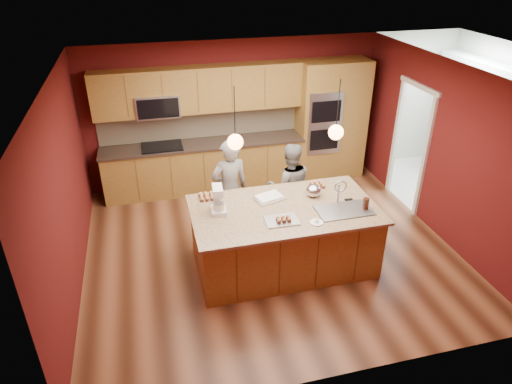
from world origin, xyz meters
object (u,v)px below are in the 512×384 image
object	(u,v)px
person_left	(230,189)
stand_mixer	(218,201)
island	(285,236)
mixing_bowl	(314,191)
person_right	(289,187)

from	to	relation	value
person_left	stand_mixer	xyz separation A→B (m)	(-0.32, -0.84, 0.29)
stand_mixer	island	bearing A→B (deg)	-3.31
person_left	mixing_bowl	bearing A→B (deg)	136.51
person_left	stand_mixer	distance (m)	0.94
person_left	person_right	xyz separation A→B (m)	(0.97, 0.00, -0.08)
island	stand_mixer	world-z (taller)	same
island	mixing_bowl	xyz separation A→B (m)	(0.49, 0.23, 0.55)
island	mixing_bowl	world-z (taller)	island
mixing_bowl	island	bearing A→B (deg)	-154.65
person_left	person_right	size ratio (longest dim) A/B	1.11
person_left	mixing_bowl	distance (m)	1.33
mixing_bowl	person_right	bearing A→B (deg)	98.76
island	mixing_bowl	size ratio (longest dim) A/B	11.64
person_right	person_left	bearing A→B (deg)	8.31
person_right	mixing_bowl	xyz separation A→B (m)	(0.11, -0.74, 0.30)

